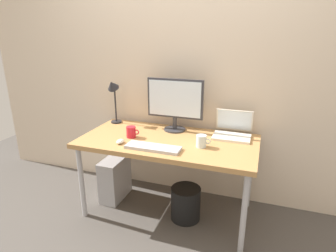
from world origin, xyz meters
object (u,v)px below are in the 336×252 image
at_px(monitor, 175,102).
at_px(coffee_mug, 131,132).
at_px(desk, 168,145).
at_px(wastebasket, 186,203).
at_px(laptop, 233,130).
at_px(desk_lamp, 113,92).
at_px(glass_cup, 201,141).
at_px(computer_tower, 115,178).
at_px(mouse, 120,141).
at_px(keyboard, 153,148).

distance_m(monitor, coffee_mug, 0.48).
relative_size(desk, wastebasket, 5.01).
bearing_deg(coffee_mug, laptop, 21.23).
height_order(desk_lamp, glass_cup, desk_lamp).
xyz_separation_m(desk, computer_tower, (-0.57, 0.04, -0.45)).
height_order(desk, glass_cup, glass_cup).
bearing_deg(computer_tower, coffee_mug, -21.60).
bearing_deg(glass_cup, monitor, 135.80).
bearing_deg(laptop, coffee_mug, -158.77).
distance_m(desk, coffee_mug, 0.34).
relative_size(desk_lamp, coffee_mug, 3.86).
height_order(monitor, mouse, monitor).
distance_m(desk, laptop, 0.59).
xyz_separation_m(monitor, laptop, (0.53, 0.02, -0.22)).
relative_size(desk, computer_tower, 3.58).
height_order(laptop, desk_lamp, desk_lamp).
xyz_separation_m(desk_lamp, keyboard, (0.61, -0.48, -0.31)).
xyz_separation_m(laptop, glass_cup, (-0.20, -0.34, -0.01)).
bearing_deg(keyboard, laptop, 42.27).
distance_m(keyboard, glass_cup, 0.39).
distance_m(mouse, coffee_mug, 0.17).
relative_size(monitor, coffee_mug, 4.43).
bearing_deg(mouse, desk_lamp, 123.71).
distance_m(monitor, glass_cup, 0.51).
distance_m(laptop, glass_cup, 0.39).
bearing_deg(computer_tower, laptop, 11.61).
relative_size(laptop, keyboard, 0.73).
bearing_deg(laptop, keyboard, -137.73).
distance_m(glass_cup, computer_tower, 1.04).
height_order(coffee_mug, computer_tower, coffee_mug).
relative_size(desk, laptop, 4.70).
height_order(desk, keyboard, keyboard).
xyz_separation_m(desk_lamp, mouse, (0.31, -0.46, -0.31)).
relative_size(mouse, glass_cup, 0.77).
xyz_separation_m(desk, wastebasket, (0.18, -0.06, -0.51)).
relative_size(desk, coffee_mug, 12.77).
distance_m(monitor, desk_lamp, 0.63).
bearing_deg(desk, computer_tower, 175.70).
distance_m(coffee_mug, glass_cup, 0.63).
bearing_deg(desk, mouse, -147.54).
height_order(coffee_mug, wastebasket, coffee_mug).
height_order(laptop, glass_cup, laptop).
bearing_deg(coffee_mug, keyboard, -33.12).
relative_size(monitor, desk_lamp, 1.15).
height_order(desk, wastebasket, desk).
relative_size(coffee_mug, glass_cup, 1.01).
xyz_separation_m(desk_lamp, wastebasket, (0.84, -0.30, -0.88)).
xyz_separation_m(laptop, computer_tower, (-1.08, -0.22, -0.56)).
relative_size(laptop, desk_lamp, 0.70).
distance_m(monitor, computer_tower, 0.97).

